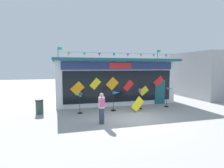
{
  "coord_description": "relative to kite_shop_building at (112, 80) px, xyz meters",
  "views": [
    {
      "loc": [
        -4.4,
        -10.34,
        3.06
      ],
      "look_at": [
        -0.33,
        3.66,
        1.77
      ],
      "focal_mm": 30.69,
      "sensor_mm": 36.0,
      "label": 1
    }
  ],
  "objects": [
    {
      "name": "neighbour_building",
      "position": [
        10.69,
        1.6,
        0.38
      ],
      "size": [
        5.69,
        9.85,
        4.52
      ],
      "primitive_type": "cube",
      "color": "#99999E",
      "rests_on": "ground_plane"
    },
    {
      "name": "wind_spinner_left",
      "position": [
        -0.82,
        -3.86,
        -0.97
      ],
      "size": [
        0.71,
        0.36,
        1.37
      ],
      "color": "black",
      "rests_on": "ground_plane"
    },
    {
      "name": "trash_bin",
      "position": [
        -5.88,
        -3.35,
        -1.4
      ],
      "size": [
        0.52,
        0.52,
        0.94
      ],
      "color": "#2D4238",
      "rests_on": "ground_plane"
    },
    {
      "name": "kite_shop_building",
      "position": [
        0.0,
        0.0,
        0.0
      ],
      "size": [
        10.08,
        5.65,
        4.72
      ],
      "color": "silver",
      "rests_on": "ground_plane"
    },
    {
      "name": "ground_plane",
      "position": [
        -0.36,
        -6.17,
        -1.88
      ],
      "size": [
        80.0,
        80.0,
        0.0
      ],
      "primitive_type": "plane",
      "color": "#9E9B99"
    },
    {
      "name": "wind_spinner_center_right",
      "position": [
        3.46,
        -3.75,
        -0.82
      ],
      "size": [
        0.62,
        0.32,
        1.52
      ],
      "color": "black",
      "rests_on": "ground_plane"
    },
    {
      "name": "person_mid_plaza",
      "position": [
        -2.47,
        -6.65,
        -0.99
      ],
      "size": [
        0.34,
        0.46,
        1.68
      ],
      "rotation": [
        0.0,
        0.0,
        3.07
      ],
      "color": "#333D56",
      "rests_on": "ground_plane"
    },
    {
      "name": "wind_spinner_center_left",
      "position": [
        1.05,
        -3.83,
        -0.95
      ],
      "size": [
        0.34,
        0.31,
        1.53
      ],
      "color": "black",
      "rests_on": "ground_plane"
    },
    {
      "name": "wind_spinner_far_left",
      "position": [
        -3.33,
        -4.01,
        -0.83
      ],
      "size": [
        0.42,
        0.3,
        1.51
      ],
      "color": "black",
      "rests_on": "ground_plane"
    },
    {
      "name": "display_kite_on_ground",
      "position": [
        0.53,
        -4.61,
        -1.35
      ],
      "size": [
        1.06,
        0.3,
        1.06
      ],
      "primitive_type": "cube",
      "rotation": [
        -0.28,
        0.79,
        0.0
      ],
      "color": "yellow",
      "rests_on": "ground_plane"
    }
  ]
}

